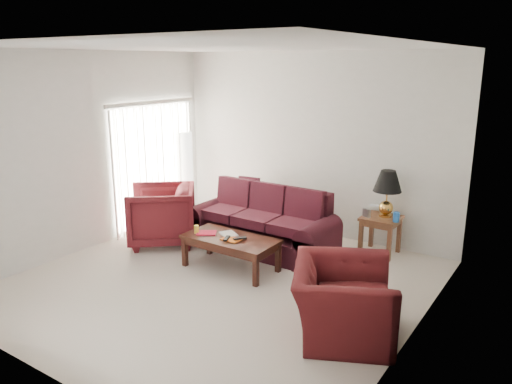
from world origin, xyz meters
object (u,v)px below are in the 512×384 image
sofa (261,220)px  floor_lamp (187,174)px  end_table (380,235)px  coffee_table (231,253)px  armchair_right (342,300)px  armchair_left (162,215)px

sofa → floor_lamp: 2.25m
floor_lamp → end_table: bearing=2.1°
end_table → coffee_table: (-1.54, -1.71, -0.06)m
armchair_right → coffee_table: (-2.01, 0.73, -0.15)m
armchair_left → armchair_right: (3.54, -0.95, -0.09)m
armchair_left → armchair_right: 3.66m
sofa → floor_lamp: floor_lamp is taller
coffee_table → armchair_right: bearing=3.4°
armchair_right → coffee_table: bearing=44.8°
sofa → armchair_left: bearing=-152.7°
armchair_left → coffee_table: size_ratio=0.78×
armchair_right → coffee_table: armchair_right is taller
armchair_right → sofa: bearing=27.3°
floor_lamp → armchair_right: size_ratio=1.36×
sofa → armchair_left: 1.60m
sofa → coffee_table: 0.89m
armchair_left → sofa: bearing=74.0°
armchair_left → coffee_table: (1.53, -0.22, -0.24)m
floor_lamp → coffee_table: floor_lamp is taller
end_table → armchair_left: (-3.06, -1.49, 0.18)m
armchair_left → end_table: bearing=76.6°
coffee_table → floor_lamp: bearing=167.3°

